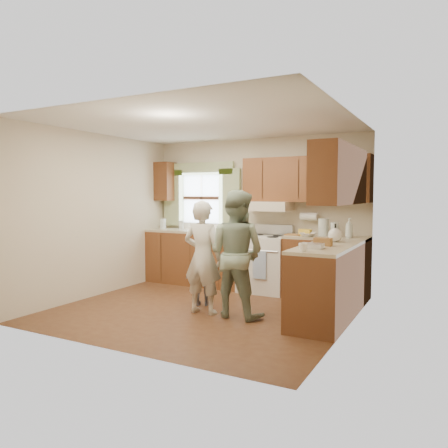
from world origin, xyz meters
The scene contains 6 objects.
room centered at (0.00, 0.00, 1.25)m, with size 3.80×3.80×3.80m.
kitchen_fixtures centered at (0.61, 1.08, 0.84)m, with size 3.80×2.25×2.15m.
stove centered at (0.30, 1.44, 0.47)m, with size 0.76×0.67×1.07m.
woman_left centered at (0.07, -0.13, 0.75)m, with size 0.54×0.36×1.49m, color beige.
woman_right centered at (0.52, -0.05, 0.81)m, with size 0.79×0.61×1.62m, color #274837.
child centered at (-0.14, 0.20, 0.41)m, with size 0.48×0.20×0.82m, color slate.
Camera 1 is at (2.98, -5.03, 1.58)m, focal length 35.00 mm.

